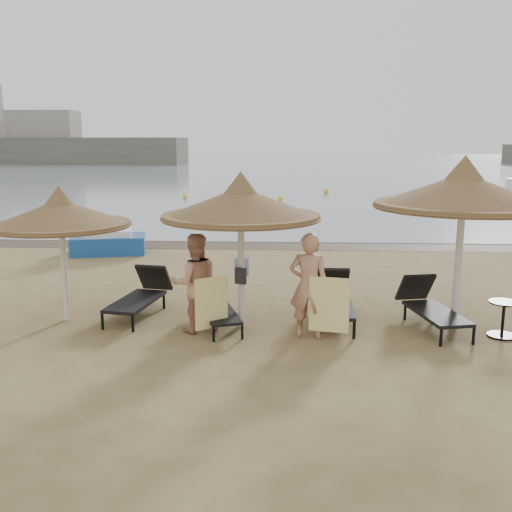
{
  "coord_description": "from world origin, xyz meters",
  "views": [
    {
      "loc": [
        0.82,
        -9.73,
        3.51
      ],
      "look_at": [
        0.25,
        1.2,
        1.3
      ],
      "focal_mm": 40.0,
      "sensor_mm": 36.0,
      "label": 1
    }
  ],
  "objects_px": {
    "palapa_left": "(60,214)",
    "lounger_far_left": "(141,294)",
    "person_left": "(195,275)",
    "lounger_near_right": "(334,299)",
    "side_table": "(503,320)",
    "person_right": "(309,277)",
    "palapa_center": "(241,204)",
    "lounger_near_left": "(218,307)",
    "pedal_boat": "(108,241)",
    "lounger_far_right": "(430,306)",
    "palapa_right": "(463,191)"
  },
  "relations": [
    {
      "from": "side_table",
      "to": "person_left",
      "type": "distance_m",
      "value": 5.69
    },
    {
      "from": "lounger_near_right",
      "to": "person_left",
      "type": "height_order",
      "value": "person_left"
    },
    {
      "from": "lounger_far_left",
      "to": "lounger_near_right",
      "type": "bearing_deg",
      "value": 7.37
    },
    {
      "from": "palapa_center",
      "to": "lounger_far_right",
      "type": "relative_size",
      "value": 1.41
    },
    {
      "from": "palapa_left",
      "to": "pedal_boat",
      "type": "xyz_separation_m",
      "value": [
        -1.3,
        6.84,
        -1.74
      ]
    },
    {
      "from": "palapa_left",
      "to": "pedal_boat",
      "type": "height_order",
      "value": "palapa_left"
    },
    {
      "from": "lounger_far_right",
      "to": "person_left",
      "type": "bearing_deg",
      "value": 174.81
    },
    {
      "from": "lounger_near_right",
      "to": "lounger_near_left",
      "type": "bearing_deg",
      "value": -166.86
    },
    {
      "from": "lounger_far_left",
      "to": "lounger_far_right",
      "type": "relative_size",
      "value": 1.01
    },
    {
      "from": "side_table",
      "to": "pedal_boat",
      "type": "relative_size",
      "value": 0.27
    },
    {
      "from": "palapa_center",
      "to": "lounger_near_left",
      "type": "bearing_deg",
      "value": 171.9
    },
    {
      "from": "side_table",
      "to": "person_left",
      "type": "xyz_separation_m",
      "value": [
        -5.64,
        0.02,
        0.77
      ]
    },
    {
      "from": "palapa_center",
      "to": "lounger_far_left",
      "type": "xyz_separation_m",
      "value": [
        -2.12,
        0.69,
        -1.95
      ]
    },
    {
      "from": "person_right",
      "to": "palapa_right",
      "type": "bearing_deg",
      "value": -157.59
    },
    {
      "from": "palapa_right",
      "to": "person_left",
      "type": "distance_m",
      "value": 5.18
    },
    {
      "from": "pedal_boat",
      "to": "lounger_near_right",
      "type": "bearing_deg",
      "value": -56.71
    },
    {
      "from": "lounger_near_left",
      "to": "person_right",
      "type": "bearing_deg",
      "value": -37.94
    },
    {
      "from": "palapa_center",
      "to": "side_table",
      "type": "distance_m",
      "value": 5.23
    },
    {
      "from": "palapa_center",
      "to": "lounger_far_left",
      "type": "relative_size",
      "value": 1.4
    },
    {
      "from": "lounger_far_left",
      "to": "lounger_near_left",
      "type": "distance_m",
      "value": 1.77
    },
    {
      "from": "lounger_far_left",
      "to": "person_left",
      "type": "relative_size",
      "value": 0.99
    },
    {
      "from": "pedal_boat",
      "to": "lounger_far_right",
      "type": "bearing_deg",
      "value": -51.22
    },
    {
      "from": "lounger_near_right",
      "to": "person_right",
      "type": "relative_size",
      "value": 0.95
    },
    {
      "from": "person_left",
      "to": "lounger_near_right",
      "type": "bearing_deg",
      "value": -177.93
    },
    {
      "from": "lounger_near_right",
      "to": "person_right",
      "type": "bearing_deg",
      "value": -114.81
    },
    {
      "from": "palapa_left",
      "to": "lounger_far_left",
      "type": "bearing_deg",
      "value": 19.82
    },
    {
      "from": "palapa_right",
      "to": "side_table",
      "type": "relative_size",
      "value": 4.96
    },
    {
      "from": "lounger_far_left",
      "to": "lounger_far_right",
      "type": "height_order",
      "value": "lounger_far_left"
    },
    {
      "from": "palapa_left",
      "to": "person_left",
      "type": "height_order",
      "value": "palapa_left"
    },
    {
      "from": "palapa_left",
      "to": "pedal_boat",
      "type": "relative_size",
      "value": 1.09
    },
    {
      "from": "lounger_near_left",
      "to": "lounger_far_right",
      "type": "relative_size",
      "value": 0.86
    },
    {
      "from": "palapa_left",
      "to": "lounger_far_left",
      "type": "height_order",
      "value": "palapa_left"
    },
    {
      "from": "lounger_far_left",
      "to": "person_right",
      "type": "bearing_deg",
      "value": -10.72
    },
    {
      "from": "lounger_far_right",
      "to": "pedal_boat",
      "type": "relative_size",
      "value": 0.85
    },
    {
      "from": "lounger_far_left",
      "to": "person_left",
      "type": "distance_m",
      "value": 1.78
    },
    {
      "from": "lounger_near_left",
      "to": "side_table",
      "type": "distance_m",
      "value": 5.28
    },
    {
      "from": "side_table",
      "to": "lounger_far_left",
      "type": "bearing_deg",
      "value": 171.39
    },
    {
      "from": "pedal_boat",
      "to": "person_right",
      "type": "bearing_deg",
      "value": -63.59
    },
    {
      "from": "palapa_center",
      "to": "side_table",
      "type": "relative_size",
      "value": 4.51
    },
    {
      "from": "lounger_far_left",
      "to": "side_table",
      "type": "bearing_deg",
      "value": 1.15
    },
    {
      "from": "palapa_left",
      "to": "lounger_far_left",
      "type": "xyz_separation_m",
      "value": [
        1.38,
        0.5,
        -1.72
      ]
    },
    {
      "from": "palapa_left",
      "to": "lounger_far_left",
      "type": "relative_size",
      "value": 1.26
    },
    {
      "from": "palapa_right",
      "to": "pedal_boat",
      "type": "distance_m",
      "value": 11.44
    },
    {
      "from": "palapa_center",
      "to": "lounger_far_left",
      "type": "height_order",
      "value": "palapa_center"
    },
    {
      "from": "palapa_right",
      "to": "palapa_center",
      "type": "bearing_deg",
      "value": -177.29
    },
    {
      "from": "lounger_near_right",
      "to": "side_table",
      "type": "height_order",
      "value": "lounger_near_right"
    },
    {
      "from": "lounger_near_right",
      "to": "side_table",
      "type": "relative_size",
      "value": 3.19
    },
    {
      "from": "person_left",
      "to": "person_right",
      "type": "xyz_separation_m",
      "value": [
        2.09,
        -0.23,
        0.04
      ]
    },
    {
      "from": "lounger_near_left",
      "to": "lounger_near_right",
      "type": "xyz_separation_m",
      "value": [
        2.27,
        0.46,
        0.07
      ]
    },
    {
      "from": "pedal_boat",
      "to": "lounger_far_left",
      "type": "bearing_deg",
      "value": -79.21
    }
  ]
}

